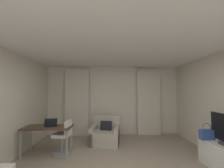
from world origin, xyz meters
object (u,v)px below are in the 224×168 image
(laptop, at_px, (52,125))
(armchair, at_px, (106,135))
(desk, at_px, (48,129))
(desk_chair, at_px, (63,139))
(handbag_primary, at_px, (207,134))

(laptop, bearing_deg, armchair, 28.90)
(desk, relative_size, desk_chair, 1.38)
(desk, xyz_separation_m, desk_chair, (0.40, 0.01, -0.26))
(desk_chair, distance_m, handbag_primary, 3.49)
(armchair, height_order, handbag_primary, handbag_primary)
(desk_chair, height_order, handbag_primary, handbag_primary)
(desk_chair, bearing_deg, desk, -178.95)
(armchair, relative_size, handbag_primary, 2.69)
(desk, distance_m, desk_chair, 0.48)
(desk, distance_m, handbag_primary, 3.88)
(armchair, distance_m, desk, 1.74)
(laptop, bearing_deg, desk_chair, 1.64)
(armchair, bearing_deg, laptop, -151.10)
(desk, bearing_deg, desk_chair, 1.05)
(handbag_primary, bearing_deg, desk_chair, 168.64)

